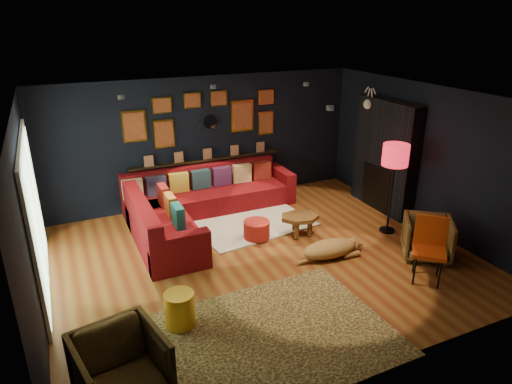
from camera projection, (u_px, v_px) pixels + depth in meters
name	position (u px, v px, depth m)	size (l,w,h in m)	color
floor	(263.00, 258.00, 7.45)	(6.50, 6.50, 0.00)	brown
room_walls	(263.00, 166.00, 6.87)	(6.50, 6.50, 6.50)	black
sectional	(193.00, 206.00, 8.63)	(3.41, 2.69, 0.86)	maroon
ledge	(207.00, 160.00, 9.38)	(3.20, 0.12, 0.04)	black
gallery_wall	(204.00, 117.00, 9.08)	(3.15, 0.04, 1.02)	gold
sunburst_mirror	(210.00, 121.00, 9.17)	(0.47, 0.16, 0.47)	silver
fireplace	(384.00, 160.00, 9.03)	(0.31, 1.60, 2.20)	black
deer_head	(375.00, 103.00, 9.10)	(0.50, 0.28, 0.45)	white
sliding_door	(35.00, 217.00, 6.32)	(0.06, 2.80, 2.20)	white
ceiling_spots	(242.00, 93.00, 7.19)	(3.30, 2.50, 0.06)	black
shag_rug	(251.00, 222.00, 8.69)	(2.14, 1.56, 0.03)	silver
leopard_rug	(268.00, 337.00, 5.63)	(3.03, 2.16, 0.02)	tan
coffee_table	(300.00, 219.00, 8.12)	(0.81, 0.67, 0.36)	brown
pouf	(257.00, 229.00, 8.04)	(0.46, 0.46, 0.30)	#A5201B
armchair_left	(121.00, 367.00, 4.58)	(0.84, 0.78, 0.86)	#B5843E
armchair_right	(428.00, 236.00, 7.37)	(0.73, 0.68, 0.75)	#B5843E
gold_stool	(180.00, 310.00, 5.76)	(0.38, 0.38, 0.48)	gold
orange_chair	(430.00, 244.00, 6.71)	(0.65, 0.65, 0.97)	black
floor_lamp	(395.00, 159.00, 7.87)	(0.45, 0.45, 1.65)	black
dog	(330.00, 246.00, 7.39)	(1.29, 0.63, 0.41)	#B27945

